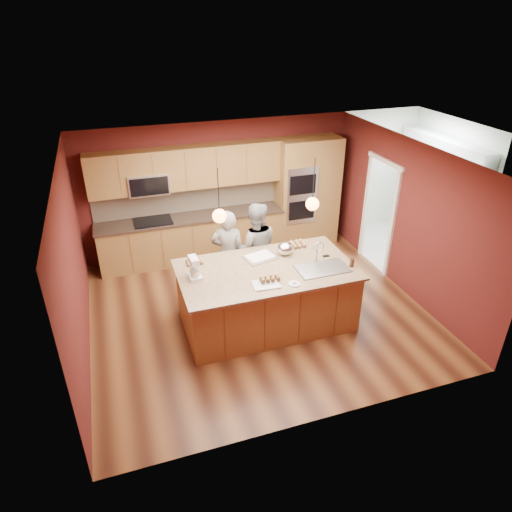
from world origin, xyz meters
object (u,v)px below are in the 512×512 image
object	(u,v)px
stand_mixer	(194,269)
mixing_bowl	(285,249)
person_left	(228,254)
person_right	(255,248)
island	(267,295)

from	to	relation	value
stand_mixer	mixing_bowl	xyz separation A→B (m)	(1.57, 0.27, -0.04)
person_left	person_right	xyz separation A→B (m)	(0.50, 0.00, 0.04)
mixing_bowl	stand_mixer	bearing A→B (deg)	-170.12
island	person_left	bearing A→B (deg)	109.34
person_right	mixing_bowl	distance (m)	0.78
person_left	person_right	distance (m)	0.50
person_right	island	bearing A→B (deg)	95.00
stand_mixer	island	bearing A→B (deg)	-8.99
stand_mixer	mixing_bowl	bearing A→B (deg)	5.02
mixing_bowl	person_right	bearing A→B (deg)	113.96
island	person_right	size ratio (longest dim) A/B	1.62
stand_mixer	mixing_bowl	size ratio (longest dim) A/B	1.33
island	person_right	xyz separation A→B (m)	(0.14, 1.02, 0.33)
person_left	mixing_bowl	world-z (taller)	person_left
person_left	person_right	bearing A→B (deg)	-160.13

